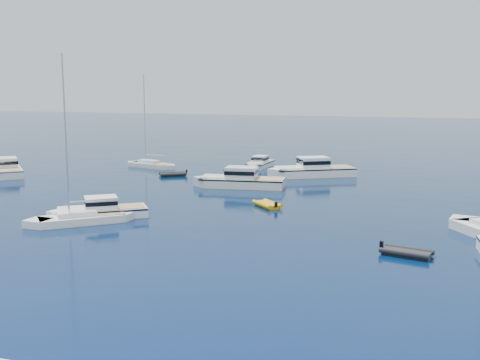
% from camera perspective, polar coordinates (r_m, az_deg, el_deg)
% --- Properties ---
extents(ground, '(400.00, 400.00, 0.00)m').
position_cam_1_polar(ground, '(34.09, -8.93, -9.89)').
color(ground, '#081B51').
rests_on(ground, ground).
extents(motor_cruiser_left, '(8.78, 7.51, 2.34)m').
position_cam_1_polar(motor_cruiser_left, '(51.19, -13.65, -3.63)').
color(motor_cruiser_left, white).
rests_on(motor_cruiser_left, ground).
extents(motor_cruiser_centre, '(11.49, 4.87, 2.92)m').
position_cam_1_polar(motor_cruiser_centre, '(65.07, -0.07, -0.69)').
color(motor_cruiser_centre, silver).
rests_on(motor_cruiser_centre, ground).
extents(motor_cruiser_far_l, '(9.92, 10.10, 2.85)m').
position_cam_1_polar(motor_cruiser_far_l, '(80.13, -21.88, 0.49)').
color(motor_cruiser_far_l, white).
rests_on(motor_cruiser_far_l, ground).
extents(motor_cruiser_distant, '(12.08, 9.17, 3.12)m').
position_cam_1_polar(motor_cruiser_distant, '(73.49, 7.00, 0.36)').
color(motor_cruiser_distant, white).
rests_on(motor_cruiser_distant, ground).
extents(motor_cruiser_horizon, '(2.67, 7.87, 2.04)m').
position_cam_1_polar(motor_cruiser_horizon, '(81.41, 1.96, 1.27)').
color(motor_cruiser_horizon, white).
rests_on(motor_cruiser_horizon, ground).
extents(sailboat_mid_l, '(8.82, 8.38, 14.20)m').
position_cam_1_polar(sailboat_mid_l, '(49.58, -15.25, -4.10)').
color(sailboat_mid_l, white).
rests_on(sailboat_mid_l, ground).
extents(sailboat_far_l, '(9.40, 4.55, 13.37)m').
position_cam_1_polar(sailboat_far_l, '(82.21, -8.74, 1.24)').
color(sailboat_far_l, silver).
rests_on(sailboat_far_l, ground).
extents(tender_yellow, '(3.66, 3.69, 0.95)m').
position_cam_1_polar(tender_yellow, '(54.38, 2.69, -2.64)').
color(tender_yellow, '#E7A20D').
rests_on(tender_yellow, ground).
extents(tender_grey_near, '(3.80, 2.68, 0.95)m').
position_cam_1_polar(tender_grey_near, '(40.35, 16.02, -7.13)').
color(tender_grey_near, black).
rests_on(tender_grey_near, ground).
extents(tender_grey_far, '(3.99, 3.55, 0.95)m').
position_cam_1_polar(tender_grey_far, '(73.70, -6.61, 0.39)').
color(tender_grey_far, black).
rests_on(tender_grey_far, ground).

